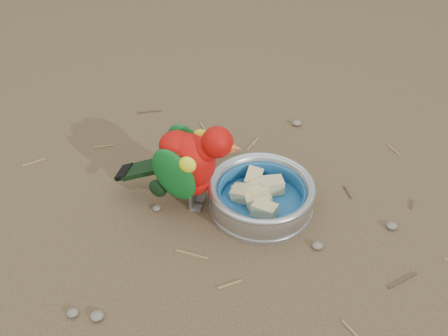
{
  "coord_description": "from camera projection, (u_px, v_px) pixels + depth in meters",
  "views": [
    {
      "loc": [
        -0.08,
        -0.63,
        0.68
      ],
      "look_at": [
        0.04,
        0.1,
        0.08
      ],
      "focal_mm": 40.0,
      "sensor_mm": 36.0,
      "label": 1
    }
  ],
  "objects": [
    {
      "name": "ground_debris",
      "position": [
        205.0,
        210.0,
        0.98
      ],
      "size": [
        0.9,
        0.8,
        0.01
      ],
      "primitive_type": null,
      "color": "olive",
      "rests_on": "ground"
    },
    {
      "name": "lory_parrot",
      "position": [
        189.0,
        168.0,
        0.94
      ],
      "size": [
        0.25,
        0.19,
        0.18
      ],
      "primitive_type": null,
      "rotation": [
        0.0,
        0.0,
        -1.97
      ],
      "color": "#B50A07",
      "rests_on": "ground"
    },
    {
      "name": "ground",
      "position": [
        213.0,
        236.0,
        0.93
      ],
      "size": [
        60.0,
        60.0,
        0.0
      ],
      "primitive_type": "plane",
      "color": "brown"
    },
    {
      "name": "food_bowl",
      "position": [
        261.0,
        205.0,
        0.98
      ],
      "size": [
        0.2,
        0.2,
        0.02
      ],
      "primitive_type": "cylinder",
      "color": "#B2B2BA",
      "rests_on": "ground"
    },
    {
      "name": "bowl_wall",
      "position": [
        261.0,
        193.0,
        0.96
      ],
      "size": [
        0.2,
        0.2,
        0.04
      ],
      "primitive_type": null,
      "color": "#B2B2BA",
      "rests_on": "food_bowl"
    },
    {
      "name": "fruit_wedges",
      "position": [
        261.0,
        196.0,
        0.96
      ],
      "size": [
        0.12,
        0.12,
        0.03
      ],
      "primitive_type": null,
      "color": "#D3C185",
      "rests_on": "food_bowl"
    }
  ]
}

